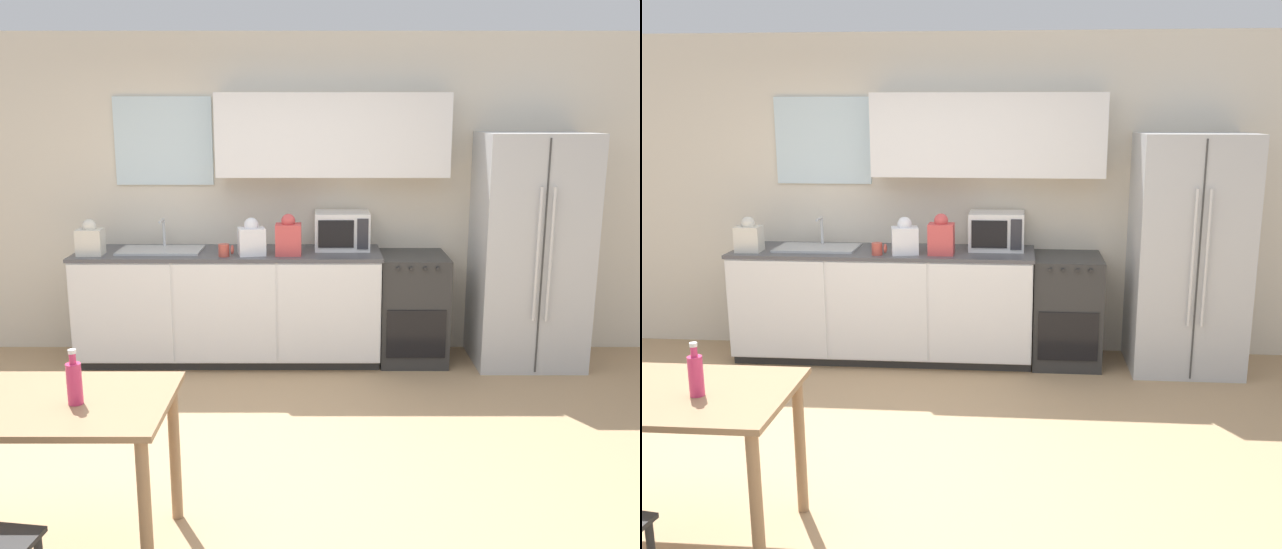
{
  "view_description": "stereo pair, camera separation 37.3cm",
  "coord_description": "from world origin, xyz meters",
  "views": [
    {
      "loc": [
        0.46,
        -3.84,
        2.06
      ],
      "look_at": [
        0.47,
        0.56,
        1.05
      ],
      "focal_mm": 40.0,
      "sensor_mm": 36.0,
      "label": 1
    },
    {
      "loc": [
        0.83,
        -3.83,
        2.06
      ],
      "look_at": [
        0.47,
        0.56,
        1.05
      ],
      "focal_mm": 40.0,
      "sensor_mm": 36.0,
      "label": 2
    }
  ],
  "objects": [
    {
      "name": "grocery_bag_2",
      "position": [
        -1.38,
        1.76,
        1.06
      ],
      "size": [
        0.21,
        0.18,
        0.29
      ],
      "rotation": [
        0.0,
        0.0,
        0.04
      ],
      "color": "silver",
      "rests_on": "kitchen_counter"
    },
    {
      "name": "kitchen_counter",
      "position": [
        -0.3,
        1.91,
        0.47
      ],
      "size": [
        2.5,
        0.67,
        0.94
      ],
      "color": "#333333",
      "rests_on": "ground_plane"
    },
    {
      "name": "microwave",
      "position": [
        0.64,
        2.03,
        1.09
      ],
      "size": [
        0.45,
        0.37,
        0.31
      ],
      "color": "silver",
      "rests_on": "kitchen_counter"
    },
    {
      "name": "wall_back",
      "position": [
        0.09,
        2.23,
        1.44
      ],
      "size": [
        12.0,
        0.38,
        2.7
      ],
      "color": "beige",
      "rests_on": "ground_plane"
    },
    {
      "name": "grocery_bag_1",
      "position": [
        -0.09,
        1.77,
        1.07
      ],
      "size": [
        0.24,
        0.22,
        0.3
      ],
      "rotation": [
        0.0,
        0.0,
        0.22
      ],
      "color": "white",
      "rests_on": "kitchen_counter"
    },
    {
      "name": "kitchen_sink",
      "position": [
        -0.86,
        1.92,
        0.95
      ],
      "size": [
        0.67,
        0.39,
        0.25
      ],
      "color": "#B7BABC",
      "rests_on": "kitchen_counter"
    },
    {
      "name": "grocery_bag_0",
      "position": [
        0.2,
        1.77,
        1.08
      ],
      "size": [
        0.21,
        0.17,
        0.33
      ],
      "rotation": [
        0.0,
        0.0,
        0.01
      ],
      "color": "#D14C4C",
      "rests_on": "kitchen_counter"
    },
    {
      "name": "dining_table",
      "position": [
        -0.78,
        -0.82,
        0.66
      ],
      "size": [
        1.11,
        0.74,
        0.78
      ],
      "color": "#997551",
      "rests_on": "ground_plane"
    },
    {
      "name": "drink_bottle",
      "position": [
        -0.64,
        -0.86,
        0.88
      ],
      "size": [
        0.07,
        0.07,
        0.25
      ],
      "color": "#DB386B",
      "rests_on": "dining_table"
    },
    {
      "name": "oven_range",
      "position": [
        1.23,
        1.93,
        0.45
      ],
      "size": [
        0.55,
        0.63,
        0.9
      ],
      "color": "#2D2D2D",
      "rests_on": "ground_plane"
    },
    {
      "name": "ground_plane",
      "position": [
        0.0,
        0.0,
        0.0
      ],
      "size": [
        12.0,
        12.0,
        0.0
      ],
      "primitive_type": "plane",
      "color": "tan"
    },
    {
      "name": "refrigerator",
      "position": [
        2.17,
        1.88,
        0.95
      ],
      "size": [
        0.87,
        0.75,
        1.9
      ],
      "color": "silver",
      "rests_on": "ground_plane"
    },
    {
      "name": "coffee_mug",
      "position": [
        -0.3,
        1.7,
        0.99
      ],
      "size": [
        0.12,
        0.09,
        0.1
      ],
      "color": "#BF4C3F",
      "rests_on": "kitchen_counter"
    }
  ]
}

